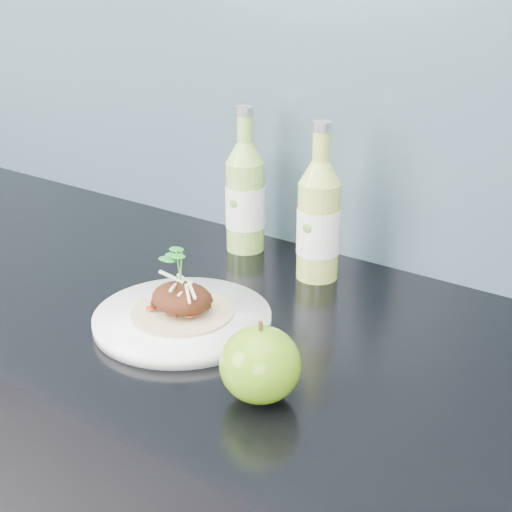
# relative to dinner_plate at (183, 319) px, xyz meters

# --- Properties ---
(subway_backsplash) EXTENTS (4.00, 0.02, 0.70)m
(subway_backsplash) POSITION_rel_dinner_plate_xyz_m (0.04, 0.36, 0.34)
(subway_backsplash) COLOR #6D96AB
(subway_backsplash) RESTS_ON kitchen_counter
(dinner_plate) EXTENTS (0.31, 0.31, 0.02)m
(dinner_plate) POSITION_rel_dinner_plate_xyz_m (0.00, 0.00, 0.00)
(dinner_plate) COLOR white
(dinner_plate) RESTS_ON kitchen_counter
(pork_taco) EXTENTS (0.14, 0.14, 0.09)m
(pork_taco) POSITION_rel_dinner_plate_xyz_m (0.00, -0.00, 0.04)
(pork_taco) COLOR tan
(pork_taco) RESTS_ON dinner_plate
(green_apple) EXTENTS (0.10, 0.10, 0.10)m
(green_apple) POSITION_rel_dinner_plate_xyz_m (0.19, -0.08, 0.04)
(green_apple) COLOR #56850E
(green_apple) RESTS_ON kitchen_counter
(cider_bottle_left) EXTENTS (0.08, 0.08, 0.24)m
(cider_bottle_left) POSITION_rel_dinner_plate_xyz_m (-0.10, 0.27, 0.09)
(cider_bottle_left) COLOR #8DC150
(cider_bottle_left) RESTS_ON kitchen_counter
(cider_bottle_right) EXTENTS (0.09, 0.09, 0.24)m
(cider_bottle_right) POSITION_rel_dinner_plate_xyz_m (0.06, 0.24, 0.09)
(cider_bottle_right) COLOR #AFC652
(cider_bottle_right) RESTS_ON kitchen_counter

